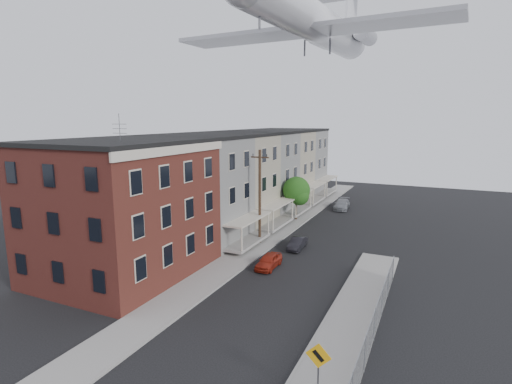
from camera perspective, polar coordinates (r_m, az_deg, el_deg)
ground at (r=21.71m, az=-6.00°, el=-22.55°), size 120.00×120.00×0.00m
sidewalk_left at (r=43.91m, az=3.87°, el=-5.12°), size 3.00×62.00×0.12m
sidewalk_right at (r=24.87m, az=13.23°, el=-18.03°), size 3.00×26.00×0.12m
curb_left at (r=43.43m, az=5.67°, el=-5.31°), size 0.15×62.00×0.14m
curb_right at (r=25.14m, az=9.84°, el=-17.54°), size 0.15×26.00×0.14m
corner_building at (r=31.85m, az=-18.42°, el=-2.15°), size 10.31×12.30×12.15m
row_house_a at (r=39.15m, az=-8.89°, el=0.48°), size 11.98×7.00×10.30m
row_house_b at (r=45.06m, az=-3.98°, el=1.87°), size 11.98×7.00×10.30m
row_house_c at (r=51.25m, az=-0.22°, el=2.93°), size 11.98×7.00×10.30m
row_house_d at (r=57.62m, az=2.73°, el=3.75°), size 11.98×7.00×10.30m
row_house_e at (r=64.13m, az=5.08°, el=4.39°), size 11.98×7.00×10.30m
chainlink_fence at (r=23.36m, az=16.58°, el=-17.57°), size 0.06×18.06×1.90m
warning_sign at (r=18.02m, az=8.89°, el=-23.07°), size 1.10×0.11×2.80m
utility_pole at (r=37.48m, az=0.54°, el=-0.54°), size 1.80×0.26×9.00m
street_tree at (r=46.68m, az=5.91°, el=0.05°), size 3.22×3.20×5.20m
car_near at (r=32.46m, az=1.84°, el=-9.82°), size 1.37×3.36×1.14m
car_mid at (r=37.14m, az=5.91°, el=-7.30°), size 1.27×3.29×1.07m
car_far at (r=54.06m, az=12.16°, el=-1.74°), size 2.21×4.56×1.28m
airplane at (r=42.39m, az=8.61°, el=22.73°), size 26.68×30.46×8.81m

